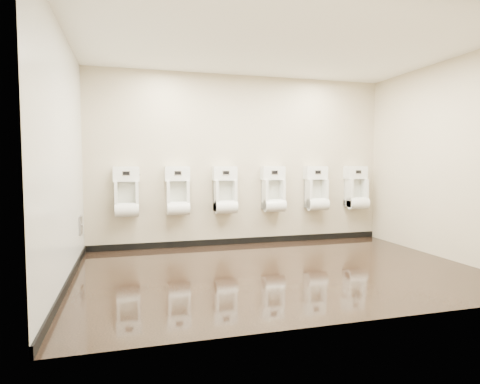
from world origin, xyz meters
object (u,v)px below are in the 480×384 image
object	(u,v)px
access_panel	(81,225)
urinal_5	(356,191)
urinal_0	(127,196)
urinal_3	(273,193)
urinal_2	(225,194)
urinal_4	(316,192)
urinal_1	(178,195)

from	to	relation	value
access_panel	urinal_5	world-z (taller)	urinal_5
urinal_0	urinal_3	size ratio (longest dim) A/B	1.00
access_panel	urinal_2	xyz separation A→B (m)	(2.16, 0.42, 0.36)
urinal_2	access_panel	bearing A→B (deg)	-169.05
urinal_5	urinal_4	bearing A→B (deg)	180.00
access_panel	urinal_3	distance (m)	3.04
access_panel	urinal_3	world-z (taller)	urinal_3
urinal_4	urinal_3	bearing A→B (deg)	180.00
urinal_0	urinal_5	world-z (taller)	same
urinal_4	urinal_5	distance (m)	0.78
urinal_3	urinal_5	xyz separation A→B (m)	(1.57, 0.00, 0.00)
urinal_3	urinal_4	xyz separation A→B (m)	(0.79, 0.00, 0.00)
urinal_1	urinal_4	bearing A→B (deg)	0.00
urinal_1	urinal_3	world-z (taller)	same
urinal_0	urinal_2	world-z (taller)	same
access_panel	urinal_0	world-z (taller)	urinal_0
urinal_0	urinal_4	size ratio (longest dim) A/B	1.00
urinal_0	urinal_4	world-z (taller)	same
urinal_1	urinal_5	world-z (taller)	same
urinal_3	urinal_4	distance (m)	0.79
access_panel	urinal_0	distance (m)	0.83
access_panel	urinal_1	bearing A→B (deg)	16.71
access_panel	urinal_4	world-z (taller)	urinal_4
urinal_0	urinal_4	distance (m)	3.16
urinal_3	urinal_2	bearing A→B (deg)	180.00
urinal_4	urinal_1	bearing A→B (deg)	180.00
urinal_2	urinal_3	size ratio (longest dim) A/B	1.00
urinal_1	urinal_3	size ratio (longest dim) A/B	1.00
urinal_0	access_panel	bearing A→B (deg)	-145.99
urinal_0	urinal_3	world-z (taller)	same
access_panel	urinal_3	xyz separation A→B (m)	(2.99, 0.42, 0.36)
urinal_3	urinal_4	size ratio (longest dim) A/B	1.00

